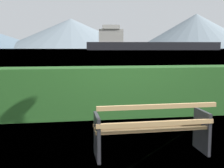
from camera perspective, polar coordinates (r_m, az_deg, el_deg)
ground_plane at (r=4.52m, az=8.01°, el=-14.23°), size 1400.00×1400.00×0.00m
water_surface at (r=310.07m, az=-8.35°, el=7.18°), size 620.00×620.00×0.00m
park_bench at (r=4.32m, az=8.36°, el=-9.23°), size 1.79×0.60×0.87m
hedge_row at (r=6.80m, az=1.91°, el=-1.49°), size 7.61×0.88×1.20m
cargo_ship_large at (r=196.29m, az=6.38°, el=8.43°), size 93.64×21.34×17.05m
distant_hills at (r=593.12m, az=-6.32°, el=10.41°), size 762.44×313.95×74.88m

